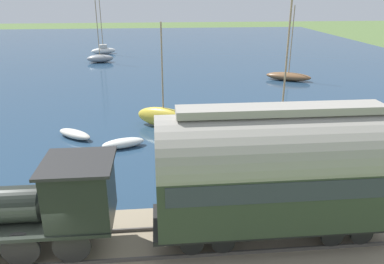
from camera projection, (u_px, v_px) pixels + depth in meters
name	position (u px, v px, depth m)	size (l,w,h in m)	color
harbor_water	(127.00, 55.00, 52.06)	(80.00, 80.00, 0.01)	navy
rail_embankment	(40.00, 257.00, 12.40)	(4.47, 56.00, 0.61)	gray
steam_locomotive	(39.00, 201.00, 11.67)	(2.17, 6.10, 3.25)	black
passenger_coach	(276.00, 169.00, 12.07)	(2.57, 8.06, 4.64)	black
sailboat_white	(103.00, 50.00, 53.03)	(2.07, 3.60, 8.47)	white
sailboat_gray	(100.00, 58.00, 46.88)	(1.76, 3.35, 8.77)	gray
sailboat_teal	(280.00, 137.00, 21.07)	(2.80, 4.82, 9.18)	#1E707A
sailboat_brown	(288.00, 76.00, 37.55)	(3.26, 4.58, 7.21)	brown
sailboat_yellow	(163.00, 117.00, 24.64)	(2.77, 3.83, 6.75)	gold
rowboat_mid_harbor	(123.00, 143.00, 21.52)	(1.50, 2.58, 0.55)	silver
rowboat_off_pier	(75.00, 134.00, 22.92)	(2.22, 2.53, 0.51)	beige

